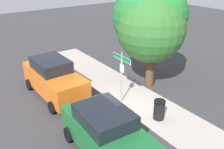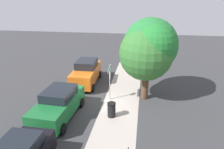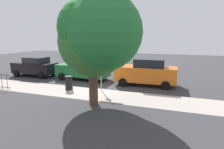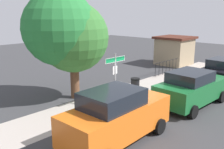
{
  "view_description": "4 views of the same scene",
  "coord_description": "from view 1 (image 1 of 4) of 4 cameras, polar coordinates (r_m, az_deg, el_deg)",
  "views": [
    {
      "loc": [
        8.65,
        -6.73,
        6.88
      ],
      "look_at": [
        -1.16,
        0.2,
        1.44
      ],
      "focal_mm": 40.24,
      "sensor_mm": 36.0,
      "label": 1
    },
    {
      "loc": [
        12.93,
        2.7,
        7.31
      ],
      "look_at": [
        -1.59,
        0.41,
        1.64
      ],
      "focal_mm": 32.51,
      "sensor_mm": 36.0,
      "label": 2
    },
    {
      "loc": [
        -5.58,
        12.44,
        3.78
      ],
      "look_at": [
        -1.58,
        0.93,
        1.33
      ],
      "focal_mm": 30.67,
      "sensor_mm": 36.0,
      "label": 3
    },
    {
      "loc": [
        -9.79,
        -8.1,
        4.82
      ],
      "look_at": [
        -0.52,
        0.71,
        1.64
      ],
      "focal_mm": 40.37,
      "sensor_mm": 36.0,
      "label": 4
    }
  ],
  "objects": [
    {
      "name": "car_orange",
      "position": [
        14.06,
        -13.06,
        -0.84
      ],
      "size": [
        4.68,
        2.14,
        2.09
      ],
      "rotation": [
        0.0,
        0.0,
        0.03
      ],
      "color": "orange",
      "rests_on": "ground_plane"
    },
    {
      "name": "trash_bin",
      "position": [
        12.13,
        10.65,
        -7.86
      ],
      "size": [
        0.55,
        0.55,
        0.98
      ],
      "color": "black",
      "rests_on": "ground_plane"
    },
    {
      "name": "street_sign",
      "position": [
        12.67,
        2.19,
        1.49
      ],
      "size": [
        1.41,
        0.07,
        2.81
      ],
      "color": "#9EA0A5",
      "rests_on": "ground_plane"
    },
    {
      "name": "sidewalk_strip",
      "position": [
        12.48,
        12.76,
        -9.74
      ],
      "size": [
        24.0,
        2.6,
        0.0
      ],
      "primitive_type": "cube",
      "color": "#AFA399",
      "rests_on": "ground_plane"
    },
    {
      "name": "ground_plane",
      "position": [
        12.93,
        2.25,
        -7.77
      ],
      "size": [
        60.0,
        60.0,
        0.0
      ],
      "primitive_type": "plane",
      "color": "#38383A"
    },
    {
      "name": "shade_tree",
      "position": [
        14.48,
        8.89,
        11.9
      ],
      "size": [
        4.58,
        4.21,
        5.99
      ],
      "color": "#533623",
      "rests_on": "ground_plane"
    },
    {
      "name": "car_green",
      "position": [
        9.71,
        -0.99,
        -13.27
      ],
      "size": [
        4.65,
        2.32,
        1.87
      ],
      "rotation": [
        0.0,
        0.0,
        -0.05
      ],
      "color": "#19642E",
      "rests_on": "ground_plane"
    }
  ]
}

